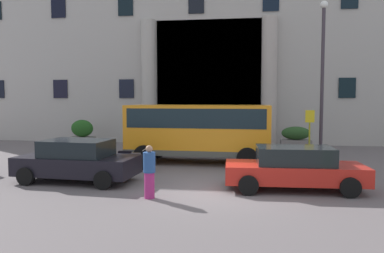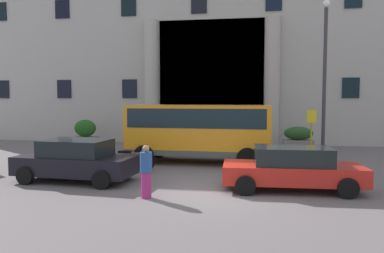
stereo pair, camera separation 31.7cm
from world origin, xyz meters
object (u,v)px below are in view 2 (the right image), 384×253
at_px(bus_stop_sign, 311,129).
at_px(parked_compact_extra, 292,168).
at_px(hedge_planter_entrance_right, 298,139).
at_px(motorcycle_far_end, 128,160).
at_px(pedestrian_woman_dark_dress, 146,172).
at_px(orange_minibus, 199,128).
at_px(parked_estate_mid, 76,160).
at_px(motorcycle_near_kerb, 63,158).
at_px(lamppost_plaza_centre, 325,66).
at_px(scooter_by_planter, 279,163).
at_px(hedge_planter_east, 85,133).

bearing_deg(bus_stop_sign, parked_compact_extra, -102.91).
bearing_deg(hedge_planter_entrance_right, motorcycle_far_end, -134.55).
height_order(parked_compact_extra, pedestrian_woman_dark_dress, pedestrian_woman_dark_dress).
distance_m(bus_stop_sign, pedestrian_woman_dark_dress, 10.37).
bearing_deg(orange_minibus, motorcycle_far_end, -134.68).
xyz_separation_m(hedge_planter_entrance_right, parked_estate_mid, (-8.79, -9.93, 0.11)).
relative_size(motorcycle_near_kerb, motorcycle_far_end, 0.96).
bearing_deg(parked_compact_extra, parked_estate_mid, 176.66).
bearing_deg(parked_estate_mid, motorcycle_far_end, 66.28).
relative_size(parked_compact_extra, lamppost_plaza_centre, 0.56).
relative_size(scooter_by_planter, motorcycle_far_end, 1.00).
height_order(parked_compact_extra, motorcycle_far_end, parked_compact_extra).
xyz_separation_m(scooter_by_planter, motorcycle_near_kerb, (-8.95, -0.12, -0.00)).
relative_size(bus_stop_sign, scooter_by_planter, 1.16).
bearing_deg(lamppost_plaza_centre, hedge_planter_entrance_right, 117.29).
height_order(parked_estate_mid, motorcycle_near_kerb, parked_estate_mid).
xyz_separation_m(bus_stop_sign, motorcycle_far_end, (-7.85, -4.45, -1.02)).
relative_size(hedge_planter_east, lamppost_plaza_centre, 0.20).
bearing_deg(pedestrian_woman_dark_dress, bus_stop_sign, 109.22).
distance_m(motorcycle_near_kerb, pedestrian_woman_dark_dress, 6.37).
bearing_deg(pedestrian_woman_dark_dress, scooter_by_planter, 100.07).
bearing_deg(orange_minibus, scooter_by_planter, -30.51).
bearing_deg(pedestrian_woman_dark_dress, parked_estate_mid, -156.72).
xyz_separation_m(hedge_planter_entrance_right, hedge_planter_east, (-13.05, -0.00, 0.14)).
xyz_separation_m(hedge_planter_entrance_right, pedestrian_woman_dark_dress, (-5.70, -11.78, 0.14)).
distance_m(orange_minibus, motorcycle_far_end, 3.74).
height_order(pedestrian_woman_dark_dress, lamppost_plaza_centre, lamppost_plaza_centre).
relative_size(hedge_planter_east, scooter_by_planter, 0.79).
relative_size(bus_stop_sign, lamppost_plaza_centre, 0.30).
relative_size(hedge_planter_east, motorcycle_far_end, 0.79).
bearing_deg(hedge_planter_entrance_right, parked_estate_mid, -131.52).
bearing_deg(scooter_by_planter, parked_compact_extra, -72.35).
height_order(bus_stop_sign, motorcycle_near_kerb, bus_stop_sign).
bearing_deg(orange_minibus, lamppost_plaza_centre, 31.22).
distance_m(motorcycle_near_kerb, lamppost_plaza_centre, 13.52).
xyz_separation_m(bus_stop_sign, parked_estate_mid, (-9.02, -6.63, -0.73)).
bearing_deg(parked_estate_mid, parked_compact_extra, 3.16).
height_order(parked_compact_extra, parked_estate_mid, parked_estate_mid).
height_order(hedge_planter_east, scooter_by_planter, hedge_planter_east).
relative_size(bus_stop_sign, hedge_planter_east, 1.46).
height_order(orange_minibus, scooter_by_planter, orange_minibus).
bearing_deg(bus_stop_sign, scooter_by_planter, -113.11).
xyz_separation_m(hedge_planter_east, parked_estate_mid, (4.26, -9.93, -0.03)).
xyz_separation_m(parked_compact_extra, scooter_by_planter, (-0.25, 2.57, -0.26)).
relative_size(orange_minibus, hedge_planter_entrance_right, 3.83).
distance_m(orange_minibus, motorcycle_near_kerb, 6.09).
distance_m(hedge_planter_entrance_right, pedestrian_woman_dark_dress, 13.09).
height_order(scooter_by_planter, pedestrian_woman_dark_dress, pedestrian_woman_dark_dress).
height_order(parked_estate_mid, pedestrian_woman_dark_dress, pedestrian_woman_dark_dress).
xyz_separation_m(hedge_planter_east, pedestrian_woman_dark_dress, (7.35, -11.78, 0.00)).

